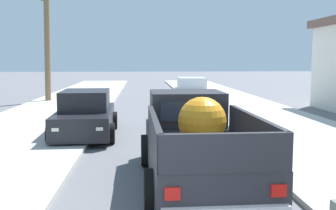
% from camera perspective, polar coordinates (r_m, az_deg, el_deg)
% --- Properties ---
extents(sidewalk_left, '(4.93, 60.00, 0.12)m').
position_cam_1_polar(sidewalk_left, '(15.89, -18.79, -2.72)').
color(sidewalk_left, beige).
rests_on(sidewalk_left, ground).
extents(sidewalk_right, '(4.93, 60.00, 0.12)m').
position_cam_1_polar(sidewalk_right, '(16.25, 14.96, -2.39)').
color(sidewalk_right, beige).
rests_on(sidewalk_right, ground).
extents(curb_left, '(0.16, 60.00, 0.10)m').
position_cam_1_polar(curb_left, '(15.66, -15.02, -2.76)').
color(curb_left, silver).
rests_on(curb_left, ground).
extents(curb_right, '(0.16, 60.00, 0.10)m').
position_cam_1_polar(curb_right, '(15.93, 11.34, -2.50)').
color(curb_right, silver).
rests_on(curb_right, ground).
extents(pickup_truck, '(2.27, 5.24, 1.89)m').
position_cam_1_polar(pickup_truck, '(8.13, 4.03, -5.77)').
color(pickup_truck, '#28282D').
rests_on(pickup_truck, ground).
extents(car_left_near, '(2.13, 4.30, 1.54)m').
position_cam_1_polar(car_left_near, '(13.30, -12.06, -1.44)').
color(car_left_near, black).
rests_on(car_left_near, ground).
extents(car_right_near, '(2.10, 4.29, 1.54)m').
position_cam_1_polar(car_right_near, '(22.53, 3.44, 1.99)').
color(car_right_near, silver).
rests_on(car_right_near, ground).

